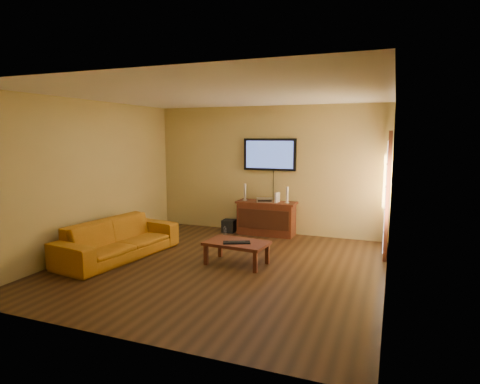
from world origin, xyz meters
The scene contains 14 objects.
ground_plane centered at (0.00, 0.00, 0.00)m, with size 5.00×5.00×0.00m, color black.
room_walls centered at (0.00, 0.62, 1.69)m, with size 5.00×5.00×5.00m.
french_door centered at (2.46, 1.70, 1.05)m, with size 0.07×1.02×2.22m.
media_console centered at (0.07, 2.25, 0.36)m, with size 1.25×0.48×0.71m.
television centered at (0.07, 2.45, 1.68)m, with size 1.14×0.08×0.67m.
coffee_table centered at (0.22, 0.19, 0.33)m, with size 1.04×0.68×0.38m.
sofa centered at (-1.82, -0.19, 0.43)m, with size 2.21×0.64×0.86m, color #A66512.
speaker_left centered at (-0.41, 2.25, 0.87)m, with size 0.10×0.10×0.36m.
speaker_right centered at (0.51, 2.25, 0.86)m, with size 0.09×0.09×0.34m.
av_receiver centered at (0.04, 2.22, 0.74)m, with size 0.33×0.24×0.08m, color silver.
game_console centered at (0.30, 2.25, 0.81)m, with size 0.04×0.15×0.21m, color white.
subwoofer centered at (-0.75, 2.18, 0.13)m, with size 0.27×0.27×0.27m, color black.
bottle centered at (-0.73, 1.90, 0.09)m, with size 0.06×0.06×0.19m.
keyboard centered at (0.24, 0.11, 0.39)m, with size 0.46×0.32×0.03m.
Camera 1 is at (2.54, -5.68, 2.08)m, focal length 30.00 mm.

